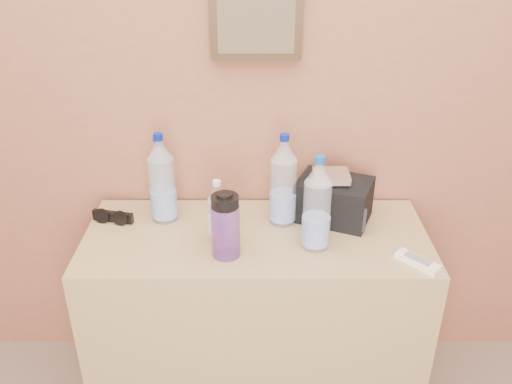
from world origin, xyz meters
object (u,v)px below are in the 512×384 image
at_px(sunglasses, 113,217).
at_px(ac_remote, 418,262).
at_px(dresser, 256,318).
at_px(pet_small, 218,215).
at_px(pet_large_c, 283,185).
at_px(pet_large_d, 317,208).
at_px(toiletry_bag, 334,197).
at_px(pet_large_b, 161,182).
at_px(nalgene_bottle, 226,225).
at_px(foil_packet, 331,176).
at_px(pet_large_a, 162,183).

distance_m(sunglasses, ac_remote, 1.05).
relative_size(dresser, pet_small, 5.19).
bearing_deg(pet_large_c, pet_large_d, -57.45).
bearing_deg(toiletry_bag, pet_large_b, -159.24).
bearing_deg(ac_remote, pet_large_b, -153.52).
relative_size(nalgene_bottle, ac_remote, 1.57).
xyz_separation_m(pet_large_b, ac_remote, (0.84, -0.30, -0.13)).
distance_m(dresser, foil_packet, 0.61).
xyz_separation_m(pet_small, sunglasses, (-0.38, 0.13, -0.08)).
height_order(dresser, nalgene_bottle, nalgene_bottle).
bearing_deg(foil_packet, toiletry_bag, 53.41).
xyz_separation_m(pet_large_c, foil_packet, (0.16, -0.00, 0.03)).
xyz_separation_m(dresser, pet_large_c, (0.09, 0.09, 0.51)).
height_order(pet_large_a, pet_large_b, pet_large_a).
xyz_separation_m(pet_large_c, nalgene_bottle, (-0.19, -0.21, -0.04)).
bearing_deg(pet_large_c, nalgene_bottle, -132.63).
xyz_separation_m(pet_large_a, nalgene_bottle, (0.23, -0.22, -0.03)).
bearing_deg(nalgene_bottle, sunglasses, 153.59).
bearing_deg(pet_large_a, pet_small, -35.92).
distance_m(pet_large_d, nalgene_bottle, 0.30).
bearing_deg(ac_remote, toiletry_bag, 175.29).
height_order(pet_large_a, nalgene_bottle, pet_large_a).
height_order(pet_large_b, pet_large_c, pet_large_c).
distance_m(pet_large_a, pet_large_b, 0.03).
xyz_separation_m(pet_large_b, foil_packet, (0.59, -0.04, 0.04)).
xyz_separation_m(toiletry_bag, foil_packet, (-0.02, -0.03, 0.10)).
xyz_separation_m(dresser, sunglasses, (-0.51, 0.09, 0.39)).
distance_m(dresser, toiletry_bag, 0.54).
relative_size(dresser, pet_large_b, 3.79).
relative_size(dresser, toiletry_bag, 4.72).
xyz_separation_m(pet_large_b, pet_small, (0.21, -0.17, -0.04)).
height_order(pet_large_d, foil_packet, pet_large_d).
bearing_deg(toiletry_bag, pet_large_c, -149.85).
distance_m(dresser, pet_large_d, 0.55).
bearing_deg(ac_remote, nalgene_bottle, -138.95).
bearing_deg(dresser, sunglasses, 169.99).
xyz_separation_m(nalgene_bottle, sunglasses, (-0.41, 0.20, -0.09)).
bearing_deg(foil_packet, sunglasses, 179.96).
bearing_deg(pet_large_a, pet_large_d, -18.72).
relative_size(pet_small, ac_remote, 1.59).
xyz_separation_m(pet_large_b, toiletry_bag, (0.61, -0.02, -0.05)).
xyz_separation_m(pet_large_d, ac_remote, (0.31, -0.10, -0.13)).
bearing_deg(foil_packet, pet_large_d, -111.63).
bearing_deg(toiletry_bag, dresser, -134.98).
height_order(nalgene_bottle, sunglasses, nalgene_bottle).
relative_size(pet_large_d, foil_packet, 2.66).
xyz_separation_m(pet_large_a, pet_large_c, (0.42, -0.02, 0.00)).
relative_size(pet_large_d, pet_small, 1.43).
relative_size(pet_small, toiletry_bag, 0.91).
height_order(nalgene_bottle, foil_packet, nalgene_bottle).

